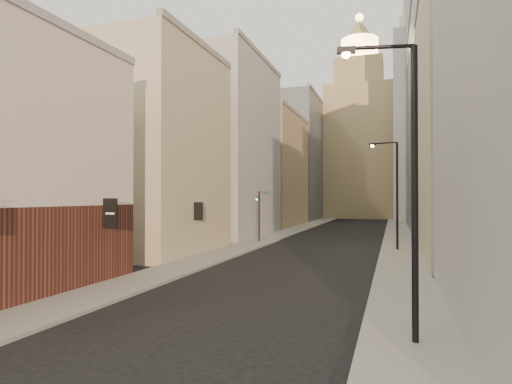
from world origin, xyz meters
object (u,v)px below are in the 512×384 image
streetlamp_near (407,173)px  streetlamp_mid (394,189)px  white_tower (417,118)px  clock_tower (360,137)px  traffic_light_left (259,206)px

streetlamp_near → streetlamp_mid: bearing=80.4°
white_tower → clock_tower: bearing=128.2°
clock_tower → traffic_light_left: bearing=-95.5°
clock_tower → traffic_light_left: 58.17m
traffic_light_left → streetlamp_mid: bearing=152.3°
streetlamp_near → traffic_light_left: 29.33m
white_tower → traffic_light_left: (-16.46, -42.18, -15.02)m
white_tower → traffic_light_left: white_tower is taller
streetlamp_near → streetlamp_mid: streetlamp_mid is taller
clock_tower → traffic_light_left: (-5.46, -56.18, -14.05)m
white_tower → streetlamp_near: (-3.60, -68.49, -13.49)m
white_tower → streetlamp_near: white_tower is taller
clock_tower → streetlamp_mid: size_ratio=5.01×
streetlamp_near → streetlamp_mid: 23.44m
streetlamp_near → clock_tower: bearing=84.7°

